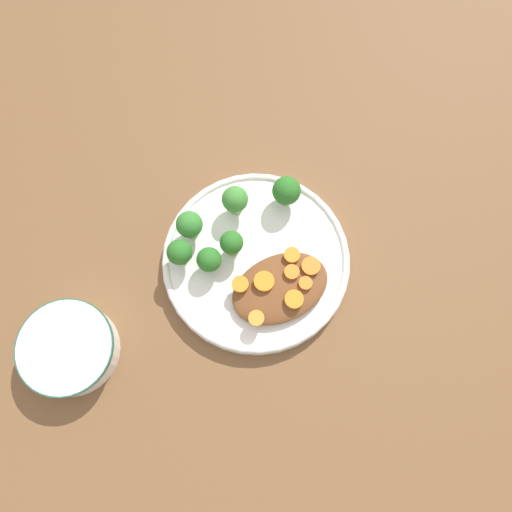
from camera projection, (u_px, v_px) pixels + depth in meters
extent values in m
plane|color=brown|center=(256.00, 263.00, 0.72)|extent=(4.00, 4.00, 0.00)
cylinder|color=white|center=(256.00, 261.00, 0.71)|extent=(0.27, 0.27, 0.02)
torus|color=white|center=(256.00, 259.00, 0.70)|extent=(0.26, 0.26, 0.01)
cylinder|color=white|center=(70.00, 349.00, 0.66)|extent=(0.12, 0.12, 0.04)
cylinder|color=#235B47|center=(64.00, 347.00, 0.65)|extent=(0.13, 0.13, 0.01)
cylinder|color=white|center=(66.00, 348.00, 0.65)|extent=(0.10, 0.10, 0.01)
ellipsoid|color=brown|center=(280.00, 288.00, 0.68)|extent=(0.14, 0.09, 0.02)
cylinder|color=#759E51|center=(232.00, 247.00, 0.69)|extent=(0.02, 0.02, 0.02)
sphere|color=#286B23|center=(232.00, 242.00, 0.67)|extent=(0.03, 0.03, 0.03)
cylinder|color=#7FA85B|center=(191.00, 230.00, 0.70)|extent=(0.02, 0.02, 0.02)
sphere|color=#337A2D|center=(189.00, 224.00, 0.68)|extent=(0.04, 0.04, 0.04)
cylinder|color=#759E51|center=(286.00, 197.00, 0.72)|extent=(0.02, 0.02, 0.02)
sphere|color=#286B23|center=(287.00, 191.00, 0.70)|extent=(0.04, 0.04, 0.04)
cylinder|color=#7FA85B|center=(236.00, 205.00, 0.71)|extent=(0.02, 0.02, 0.02)
sphere|color=#3D8433|center=(235.00, 199.00, 0.69)|extent=(0.04, 0.04, 0.04)
cylinder|color=#759E51|center=(182.00, 257.00, 0.69)|extent=(0.02, 0.02, 0.02)
sphere|color=#286B23|center=(179.00, 252.00, 0.67)|extent=(0.04, 0.04, 0.04)
cylinder|color=#759E51|center=(210.00, 264.00, 0.69)|extent=(0.01, 0.01, 0.02)
sphere|color=#286B23|center=(209.00, 260.00, 0.67)|extent=(0.03, 0.03, 0.03)
cylinder|color=orange|center=(264.00, 281.00, 0.67)|extent=(0.03, 0.03, 0.01)
cylinder|color=orange|center=(256.00, 318.00, 0.65)|extent=(0.02, 0.02, 0.01)
cylinder|color=orange|center=(292.00, 255.00, 0.68)|extent=(0.02, 0.02, 0.01)
cylinder|color=orange|center=(306.00, 283.00, 0.67)|extent=(0.02, 0.02, 0.00)
cylinder|color=orange|center=(294.00, 299.00, 0.66)|extent=(0.03, 0.03, 0.01)
cylinder|color=orange|center=(292.00, 272.00, 0.67)|extent=(0.02, 0.02, 0.01)
cylinder|color=orange|center=(311.00, 266.00, 0.68)|extent=(0.03, 0.03, 0.00)
cylinder|color=orange|center=(240.00, 284.00, 0.67)|extent=(0.02, 0.02, 0.01)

